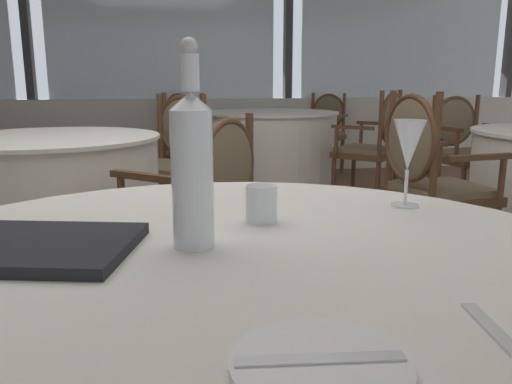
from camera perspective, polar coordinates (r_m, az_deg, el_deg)
ground_plane at (r=2.32m, az=-9.60°, el=-14.50°), size 13.30×13.30×0.00m
window_wall_far at (r=5.92m, az=-10.20°, el=12.31°), size 9.05×0.14×2.65m
side_plate at (r=0.54m, az=7.17°, el=-18.58°), size 0.18×0.18×0.01m
butter_knife at (r=0.54m, az=7.18°, el=-18.10°), size 0.17×0.03×0.00m
dinner_fork at (r=0.65m, az=25.71°, el=-14.47°), size 0.04×0.18×0.00m
water_bottle at (r=0.87m, az=-7.15°, el=2.97°), size 0.07×0.07×0.35m
wine_glass at (r=1.20m, az=16.68°, el=4.83°), size 0.07×0.07×0.20m
water_tumbler at (r=1.04m, az=0.62°, el=-1.32°), size 0.07×0.07×0.08m
menu_book at (r=0.94m, az=-23.90°, el=-5.58°), size 0.39×0.32×0.02m
background_table_0 at (r=2.99m, az=-21.54°, el=-1.39°), size 1.16×1.16×0.76m
dining_chair_0_0 at (r=3.65m, az=-9.30°, el=4.37°), size 0.66×0.65×0.95m
dining_chair_0_3 at (r=2.27m, az=-5.87°, el=-0.92°), size 0.65×0.66×0.90m
dining_chair_1_2 at (r=4.32m, az=22.13°, el=4.95°), size 0.58×0.52×0.94m
dining_chair_1_3 at (r=2.84m, az=18.61°, el=2.18°), size 0.52×0.58×0.99m
background_table_3 at (r=4.98m, az=1.53°, el=4.62°), size 1.32×1.32×0.76m
dining_chair_3_0 at (r=5.63m, az=-7.70°, el=7.07°), size 0.66×0.66×0.92m
dining_chair_3_1 at (r=4.11m, az=-6.99°, el=5.45°), size 0.66×0.66×0.95m
dining_chair_3_2 at (r=4.44m, az=13.32°, el=5.75°), size 0.66×0.66×0.97m
dining_chair_3_3 at (r=5.88m, az=7.48°, el=7.22°), size 0.66×0.66×0.91m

